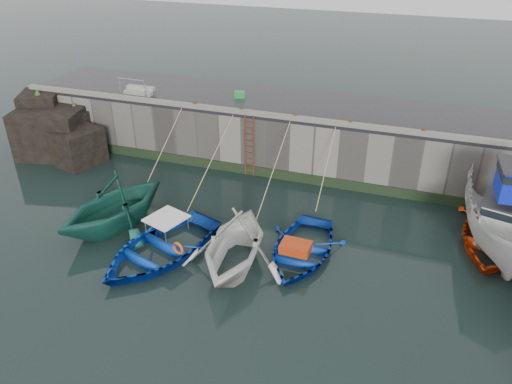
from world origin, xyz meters
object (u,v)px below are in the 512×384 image
(boat_near_blacktrim, at_px, (235,265))
(boat_near_navy, at_px, (301,254))
(boat_near_white, at_px, (116,226))
(bollard_d, at_px, (350,123))
(boat_near_blue, at_px, (160,254))
(boat_far_orange, at_px, (498,233))
(ladder, at_px, (249,146))
(bollard_c, at_px, (295,116))
(bollard_a, at_px, (195,105))
(bollard_e, at_px, (423,131))
(bollard_b, at_px, (242,110))
(fish_crate, at_px, (239,94))
(boat_far_white, at_px, (504,219))

(boat_near_blacktrim, height_order, boat_near_navy, boat_near_blacktrim)
(boat_near_white, xyz_separation_m, boat_near_blacktrim, (5.79, -0.91, 0.00))
(boat_near_white, height_order, bollard_d, bollard_d)
(boat_near_white, relative_size, boat_near_blue, 0.95)
(boat_near_white, distance_m, boat_far_orange, 15.83)
(boat_near_blue, distance_m, boat_far_orange, 13.59)
(ladder, bearing_deg, boat_near_blacktrim, -74.84)
(boat_near_white, distance_m, boat_near_blacktrim, 5.86)
(boat_near_white, bearing_deg, boat_near_blue, -5.04)
(bollard_c, relative_size, bollard_d, 1.00)
(boat_near_navy, distance_m, bollard_d, 6.94)
(boat_far_orange, height_order, bollard_a, boat_far_orange)
(boat_near_blacktrim, bearing_deg, ladder, 100.17)
(bollard_c, distance_m, bollard_e, 5.80)
(boat_far_orange, relative_size, bollard_d, 24.55)
(boat_far_orange, xyz_separation_m, bollard_b, (-11.99, 2.68, 2.90))
(fish_crate, xyz_separation_m, bollard_c, (3.62, -2.15, -0.02))
(boat_near_white, height_order, boat_near_blacktrim, boat_near_white)
(fish_crate, height_order, bollard_c, fish_crate)
(boat_near_blacktrim, relative_size, fish_crate, 9.06)
(fish_crate, bearing_deg, bollard_b, -87.35)
(boat_near_blacktrim, xyz_separation_m, bollard_c, (0.24, 7.56, 3.30))
(bollard_a, xyz_separation_m, bollard_d, (7.80, 0.00, 0.00))
(boat_near_navy, height_order, bollard_b, bollard_b)
(boat_far_orange, bearing_deg, bollard_d, 172.98)
(boat_near_blue, height_order, boat_near_navy, boat_near_blue)
(boat_near_blue, bearing_deg, bollard_b, 104.69)
(boat_far_white, height_order, bollard_a, boat_far_white)
(ladder, xyz_separation_m, boat_near_blue, (-1.06, -7.55, -1.59))
(boat_far_white, bearing_deg, bollard_c, 159.59)
(boat_near_blue, distance_m, bollard_a, 8.77)
(ladder, distance_m, boat_far_white, 11.79)
(boat_far_orange, bearing_deg, ladder, -176.71)
(bollard_d, height_order, bollard_e, same)
(boat_near_navy, bearing_deg, bollard_d, 86.13)
(bollard_b, height_order, bollard_c, same)
(bollard_d, bearing_deg, boat_far_orange, -21.86)
(fish_crate, bearing_deg, boat_near_navy, -76.34)
(boat_near_blacktrim, height_order, bollard_c, bollard_c)
(bollard_b, height_order, bollard_d, same)
(boat_near_navy, height_order, bollard_c, bollard_c)
(boat_near_blacktrim, bearing_deg, bollard_d, 64.40)
(boat_near_blacktrim, distance_m, bollard_d, 8.72)
(boat_near_white, bearing_deg, boat_near_blacktrim, 10.11)
(boat_near_blue, bearing_deg, boat_near_blacktrim, 24.95)
(boat_near_white, relative_size, boat_near_blacktrim, 1.06)
(boat_near_navy, bearing_deg, bollard_e, 59.85)
(bollard_c, bearing_deg, boat_near_blacktrim, -91.83)
(bollard_a, height_order, bollard_d, same)
(bollard_d, bearing_deg, bollard_b, 180.00)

